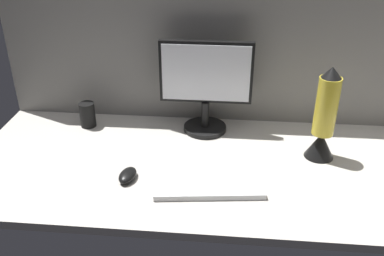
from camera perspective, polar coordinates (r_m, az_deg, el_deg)
ground_plane at (r=162.98cm, az=2.24°, el=-4.83°), size 180.00×80.00×3.00cm
cubicle_wall_back at (r=180.89cm, az=3.20°, el=12.30°), size 180.00×5.50×75.41cm
monitor at (r=174.88cm, az=1.84°, el=5.91°), size 37.61×18.00×38.45cm
keyboard at (r=147.06cm, az=2.26°, el=-7.78°), size 38.25×17.16×2.00cm
mouse at (r=152.96cm, az=-8.53°, el=-6.20°), size 7.01×10.35×3.40cm
mug_black_travel at (r=189.26cm, az=-13.68°, el=1.72°), size 6.55×6.55×10.69cm
lava_lamp at (r=164.66cm, az=17.10°, el=0.89°), size 11.04×11.04×36.14cm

